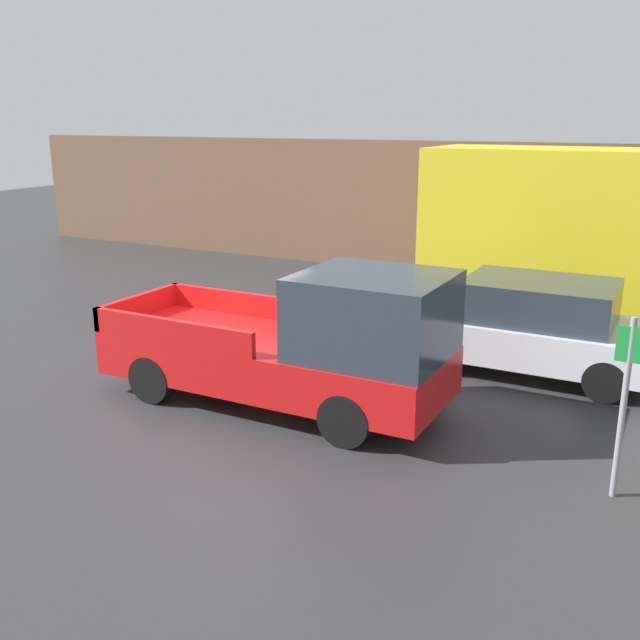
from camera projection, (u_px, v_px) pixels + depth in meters
ground_plane at (210, 386)px, 11.47m from camera, size 60.00×60.00×0.00m
building_wall at (424, 208)px, 19.39m from camera, size 28.00×0.15×3.57m
pickup_truck at (304, 345)px, 10.34m from camera, size 5.22×1.97×2.14m
car at (532, 326)px, 11.96m from camera, size 4.34×2.00×1.58m
delivery_truck at (598, 233)px, 14.52m from camera, size 7.64×2.54×3.56m
parking_sign at (624, 398)px, 7.80m from camera, size 0.30×0.07×2.12m
newspaper_box at (620, 273)px, 17.15m from camera, size 0.45×0.40×1.10m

